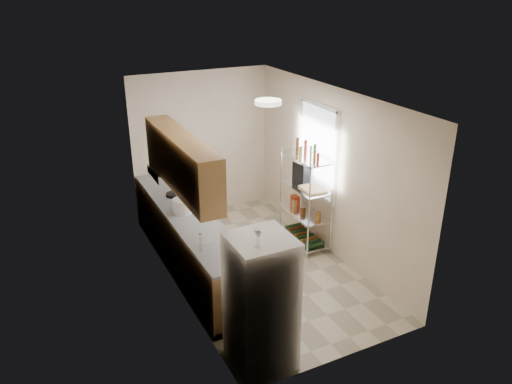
% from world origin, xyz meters
% --- Properties ---
extents(room, '(2.52, 4.42, 2.62)m').
position_xyz_m(room, '(0.00, 0.00, 1.30)').
color(room, beige).
rests_on(room, ground).
extents(counter_run, '(0.63, 3.51, 0.90)m').
position_xyz_m(counter_run, '(-0.92, 0.44, 0.45)').
color(counter_run, '#A57646').
rests_on(counter_run, ground).
extents(upper_cabinets, '(0.33, 2.20, 0.72)m').
position_xyz_m(upper_cabinets, '(-1.05, 0.10, 1.81)').
color(upper_cabinets, '#A57646').
rests_on(upper_cabinets, room).
extents(range_hood, '(0.50, 0.60, 0.12)m').
position_xyz_m(range_hood, '(-1.00, 0.90, 1.39)').
color(range_hood, '#B7BABC').
rests_on(range_hood, room).
extents(window, '(0.06, 1.00, 1.46)m').
position_xyz_m(window, '(1.23, 0.35, 1.55)').
color(window, white).
rests_on(window, room).
extents(bakers_rack, '(0.45, 0.90, 1.73)m').
position_xyz_m(bakers_rack, '(1.00, 0.30, 1.11)').
color(bakers_rack, silver).
rests_on(bakers_rack, ground).
extents(ceiling_dome, '(0.34, 0.34, 0.05)m').
position_xyz_m(ceiling_dome, '(0.00, -0.30, 2.57)').
color(ceiling_dome, white).
rests_on(ceiling_dome, room).
extents(refrigerator, '(0.65, 0.65, 1.57)m').
position_xyz_m(refrigerator, '(-0.87, -1.82, 0.79)').
color(refrigerator, white).
rests_on(refrigerator, ground).
extents(wine_glass_a, '(0.07, 0.07, 0.19)m').
position_xyz_m(wine_glass_a, '(-0.98, -1.95, 1.67)').
color(wine_glass_a, silver).
rests_on(wine_glass_a, refrigerator).
extents(wine_glass_b, '(0.06, 0.06, 0.18)m').
position_xyz_m(wine_glass_b, '(-0.98, -1.98, 1.66)').
color(wine_glass_b, silver).
rests_on(wine_glass_b, refrigerator).
extents(rice_cooker, '(0.27, 0.27, 0.22)m').
position_xyz_m(rice_cooker, '(-0.97, 0.47, 1.01)').
color(rice_cooker, silver).
rests_on(rice_cooker, counter_run).
extents(frying_pan_large, '(0.33, 0.33, 0.04)m').
position_xyz_m(frying_pan_large, '(-0.92, 0.59, 0.92)').
color(frying_pan_large, black).
rests_on(frying_pan_large, counter_run).
extents(frying_pan_small, '(0.23, 0.23, 0.05)m').
position_xyz_m(frying_pan_small, '(-0.90, 1.11, 0.92)').
color(frying_pan_small, black).
rests_on(frying_pan_small, counter_run).
extents(cutting_board, '(0.34, 0.42, 0.03)m').
position_xyz_m(cutting_board, '(1.02, 0.13, 1.02)').
color(cutting_board, tan).
rests_on(cutting_board, bakers_rack).
extents(espresso_machine, '(0.23, 0.30, 0.31)m').
position_xyz_m(espresso_machine, '(1.10, 0.59, 1.17)').
color(espresso_machine, black).
rests_on(espresso_machine, bakers_rack).
extents(storage_bag, '(0.11, 0.14, 0.16)m').
position_xyz_m(storage_bag, '(1.01, 0.63, 0.64)').
color(storage_bag, '#992E12').
rests_on(storage_bag, bakers_rack).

